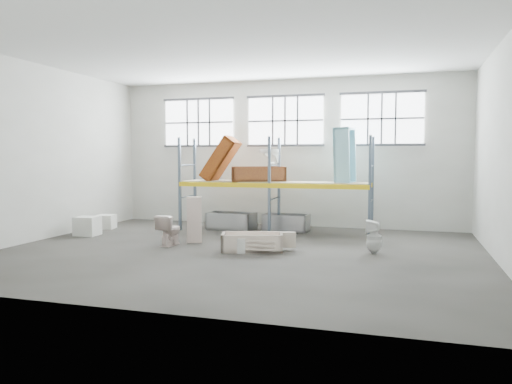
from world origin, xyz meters
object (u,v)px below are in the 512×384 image
at_px(rust_tub_flat, 258,174).
at_px(bucket, 241,245).
at_px(blue_tub_upright, 345,156).
at_px(toilet_beige, 170,230).
at_px(steel_tub_right, 286,222).
at_px(cistern_tall, 194,220).
at_px(carton_near, 87,226).
at_px(steel_tub_left, 231,221).
at_px(toilet_white, 374,237).
at_px(bathtub_beige, 252,242).

relative_size(rust_tub_flat, bucket, 4.60).
bearing_deg(blue_tub_upright, toilet_beige, -141.63).
bearing_deg(steel_tub_right, cistern_tall, -124.17).
bearing_deg(carton_near, steel_tub_right, 25.88).
height_order(blue_tub_upright, bucket, blue_tub_upright).
bearing_deg(steel_tub_left, rust_tub_flat, 7.32).
xyz_separation_m(toilet_beige, cistern_tall, (0.45, 0.62, 0.22)).
height_order(steel_tub_left, blue_tub_upright, blue_tub_upright).
bearing_deg(rust_tub_flat, cistern_tall, -112.20).
bearing_deg(blue_tub_upright, steel_tub_left, -176.48).
xyz_separation_m(rust_tub_flat, blue_tub_upright, (2.73, 0.11, 0.57)).
height_order(toilet_white, bucket, toilet_white).
bearing_deg(toilet_beige, steel_tub_right, -122.08).
relative_size(bathtub_beige, toilet_beige, 1.83).
xyz_separation_m(steel_tub_right, rust_tub_flat, (-0.87, -0.22, 1.55)).
xyz_separation_m(steel_tub_left, rust_tub_flat, (0.89, 0.11, 1.54)).
bearing_deg(steel_tub_left, toilet_beige, -101.51).
height_order(steel_tub_right, blue_tub_upright, blue_tub_upright).
bearing_deg(toilet_white, bathtub_beige, -78.86).
distance_m(toilet_white, blue_tub_upright, 3.71).
xyz_separation_m(bathtub_beige, carton_near, (-5.53, 0.92, 0.06)).
height_order(bathtub_beige, toilet_beige, toilet_beige).
height_order(bathtub_beige, cistern_tall, cistern_tall).
distance_m(toilet_beige, steel_tub_right, 4.23).
relative_size(bucket, carton_near, 0.56).
xyz_separation_m(toilet_white, steel_tub_right, (-2.95, 3.06, -0.15)).
bearing_deg(toilet_white, toilet_beige, -84.88).
bearing_deg(rust_tub_flat, toilet_beige, -115.09).
xyz_separation_m(steel_tub_right, bucket, (-0.21, -3.91, -0.08)).
bearing_deg(bathtub_beige, cistern_tall, 142.86).
distance_m(bathtub_beige, bucket, 0.36).
bearing_deg(rust_tub_flat, carton_near, -152.20).
distance_m(steel_tub_right, blue_tub_upright, 2.83).
bearing_deg(toilet_beige, carton_near, -11.74).
distance_m(cistern_tall, toilet_white, 4.90).
relative_size(bathtub_beige, bucket, 4.12).
distance_m(toilet_beige, cistern_tall, 0.80).
xyz_separation_m(bathtub_beige, steel_tub_left, (-1.73, 3.27, 0.06)).
distance_m(cistern_tall, steel_tub_right, 3.48).
height_order(toilet_beige, cistern_tall, cistern_tall).
bearing_deg(toilet_beige, rust_tub_flat, -112.69).
bearing_deg(carton_near, bucket, -12.89).
bearing_deg(steel_tub_right, toilet_white, -46.00).
bearing_deg(blue_tub_upright, cistern_tall, -144.19).
xyz_separation_m(cistern_tall, blue_tub_upright, (3.80, 2.74, 1.76)).
xyz_separation_m(toilet_beige, rust_tub_flat, (1.53, 3.26, 1.40)).
relative_size(bathtub_beige, rust_tub_flat, 0.90).
bearing_deg(steel_tub_left, bathtub_beige, -62.11).
bearing_deg(toilet_beige, blue_tub_upright, -139.24).
height_order(steel_tub_left, bucket, steel_tub_left).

